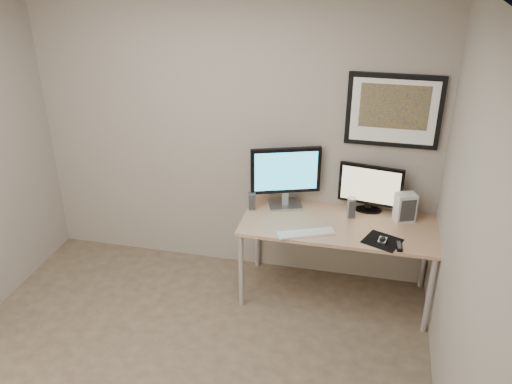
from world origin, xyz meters
TOP-DOWN VIEW (x-y plane):
  - room at (0.00, 0.45)m, footprint 3.60×3.60m
  - desk at (1.00, 1.35)m, footprint 1.60×0.70m
  - framed_art at (1.35, 1.68)m, footprint 0.75×0.04m
  - monitor_large at (0.51, 1.55)m, footprint 0.58×0.28m
  - monitor_tv at (1.23, 1.63)m, footprint 0.54×0.16m
  - speaker_left at (0.24, 1.43)m, footprint 0.08×0.08m
  - speaker_right at (1.09, 1.47)m, footprint 0.09×0.09m
  - keyboard at (0.76, 1.12)m, footprint 0.47×0.30m
  - mousepad at (1.36, 1.14)m, footprint 0.34×0.33m
  - mouse at (1.36, 1.13)m, footprint 0.07×0.10m
  - remote at (1.49, 1.09)m, footprint 0.05×0.16m
  - fan_unit at (1.53, 1.52)m, footprint 0.19×0.17m

SIDE VIEW (x-z plane):
  - desk at x=1.00m, z-range 0.30..1.03m
  - mousepad at x=1.36m, z-range 0.73..0.73m
  - keyboard at x=0.76m, z-range 0.73..0.75m
  - remote at x=1.49m, z-range 0.73..0.75m
  - mouse at x=1.36m, z-range 0.73..0.77m
  - speaker_left at x=0.24m, z-range 0.73..0.89m
  - speaker_right at x=1.09m, z-range 0.73..0.92m
  - fan_unit at x=1.53m, z-range 0.73..0.98m
  - monitor_tv at x=1.23m, z-range 0.74..1.17m
  - monitor_large at x=0.51m, z-range 0.76..1.31m
  - framed_art at x=1.35m, z-range 1.32..1.92m
  - room at x=0.00m, z-range -0.16..3.44m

